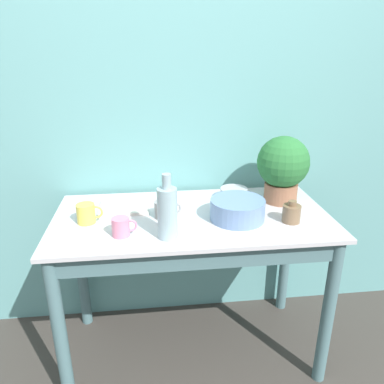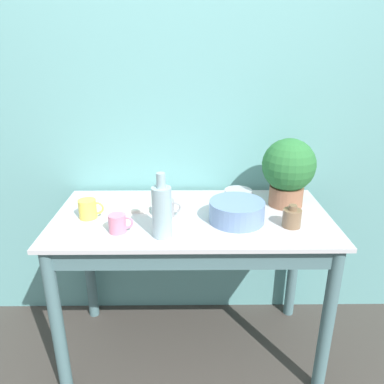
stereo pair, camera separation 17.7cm
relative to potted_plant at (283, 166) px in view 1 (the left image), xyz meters
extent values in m
cube|color=#609E9E|center=(-0.48, 0.27, 0.19)|extent=(6.00, 0.05, 2.40)
cylinder|color=slate|center=(-1.10, -0.41, -0.61)|extent=(0.06, 0.06, 0.80)
cylinder|color=slate|center=(0.13, -0.41, -0.61)|extent=(0.06, 0.06, 0.80)
cylinder|color=slate|center=(-1.10, 0.16, -0.61)|extent=(0.06, 0.06, 0.80)
cylinder|color=slate|center=(0.13, 0.16, -0.61)|extent=(0.06, 0.06, 0.80)
cube|color=slate|center=(-0.48, -0.41, -0.26)|extent=(1.23, 0.02, 0.10)
cube|color=silver|center=(-0.48, -0.12, -0.20)|extent=(1.33, 0.67, 0.02)
cylinder|color=#8C5B42|center=(0.00, 0.00, -0.14)|extent=(0.17, 0.17, 0.10)
sphere|color=#286B33|center=(0.00, 0.00, 0.02)|extent=(0.27, 0.27, 0.27)
cylinder|color=#6684B2|center=(-0.28, -0.19, -0.14)|extent=(0.26, 0.26, 0.10)
cylinder|color=#93B2BC|center=(-0.61, -0.34, -0.08)|extent=(0.08, 0.08, 0.22)
cylinder|color=#93B2BC|center=(-0.61, -0.34, 0.06)|extent=(0.04, 0.04, 0.06)
cylinder|color=brown|center=(-0.03, -0.25, -0.15)|extent=(0.08, 0.08, 0.08)
cylinder|color=brown|center=(-0.03, -0.25, -0.10)|extent=(0.04, 0.04, 0.02)
cylinder|color=pink|center=(-0.81, -0.30, -0.15)|extent=(0.08, 0.08, 0.08)
torus|color=pink|center=(-0.77, -0.30, -0.15)|extent=(0.06, 0.01, 0.06)
cylinder|color=gray|center=(-0.61, -0.13, -0.15)|extent=(0.10, 0.10, 0.08)
torus|color=gray|center=(-0.56, -0.13, -0.15)|extent=(0.06, 0.01, 0.06)
cylinder|color=#E5CC4C|center=(-0.98, -0.15, -0.15)|extent=(0.08, 0.08, 0.09)
torus|color=#E5CC4C|center=(-0.93, -0.15, -0.14)|extent=(0.06, 0.01, 0.06)
cylinder|color=#A8A8B2|center=(-0.24, 0.05, -0.16)|extent=(0.14, 0.14, 0.06)
cube|color=beige|center=(-0.81, 0.00, -0.18)|extent=(0.24, 0.20, 0.02)
camera|label=1|loc=(-0.68, -1.76, 0.57)|focal=35.00mm
camera|label=2|loc=(-0.50, -1.77, 0.57)|focal=35.00mm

